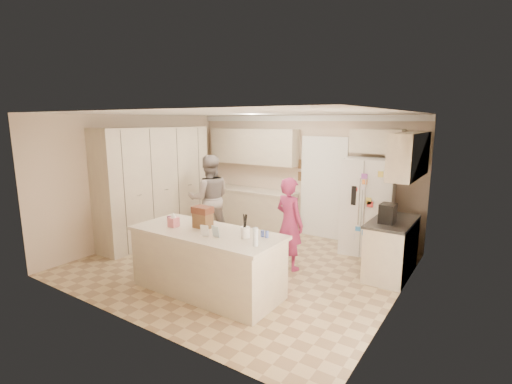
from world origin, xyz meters
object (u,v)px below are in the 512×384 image
Objects in this scene: coffee_maker at (388,213)px; dollhouse_body at (203,220)px; refrigerator at (368,206)px; utensil_crock at (245,232)px; teen_boy at (209,198)px; teen_girl at (289,224)px; tissue_box at (174,222)px; island_base at (207,263)px.

dollhouse_body is at bearing -140.71° from coffee_maker.
utensil_crock is (-0.78, -2.89, 0.10)m from refrigerator.
utensil_crock is 0.08× the size of teen_boy.
teen_girl is (2.10, -0.40, -0.11)m from teen_boy.
utensil_crock is 1.07× the size of tissue_box.
teen_boy is at bearing -179.10° from coffee_maker.
tissue_box is 0.54× the size of dollhouse_body.
island_base is at bearing 10.30° from tissue_box.
utensil_crock is at bearing -127.12° from coffee_maker.
coffee_maker is at bearing 37.57° from tissue_box.
teen_girl is (-1.47, -0.46, -0.28)m from coffee_maker.
island_base is 0.79m from tissue_box.
teen_girl is at bearing 68.11° from island_base.
coffee_maker is at bearing 42.83° from island_base.
coffee_maker reaches higher than island_base.
coffee_maker is 2.14× the size of tissue_box.
coffee_maker is 2.32m from utensil_crock.
utensil_crock is at bearing -112.81° from refrigerator.
island_base is (-1.43, -2.94, -0.46)m from refrigerator.
tissue_box is (-0.55, -0.10, 0.56)m from island_base.
refrigerator is 6.92× the size of dollhouse_body.
teen_boy is (-0.97, 1.94, -0.10)m from tissue_box.
utensil_crock reaches higher than island_base.
dollhouse_body is (-0.80, 0.05, 0.04)m from utensil_crock.
island_base is at bearing 85.08° from teen_girl.
teen_girl is at bearing 61.47° from dollhouse_body.
dollhouse_body is 1.55m from teen_girl.
refrigerator reaches higher than island_base.
refrigerator is at bearing 74.90° from utensil_crock.
coffee_maker is (0.62, -1.04, 0.17)m from refrigerator.
coffee_maker is 2.87m from island_base.
teen_boy is 1.14× the size of teen_girl.
teen_boy is (-1.52, 1.84, 0.46)m from island_base.
coffee_maker reaches higher than dollhouse_body.
tissue_box is (-1.98, -3.04, 0.10)m from refrigerator.
dollhouse_body reaches higher than tissue_box.
coffee_maker is at bearing 52.88° from utensil_crock.
island_base is at bearing -175.60° from utensil_crock.
refrigerator is 12.86× the size of tissue_box.
teen_girl is at bearing 53.76° from tissue_box.
tissue_box is at bearing -153.43° from dollhouse_body.
teen_girl is (0.73, 1.34, -0.25)m from dollhouse_body.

